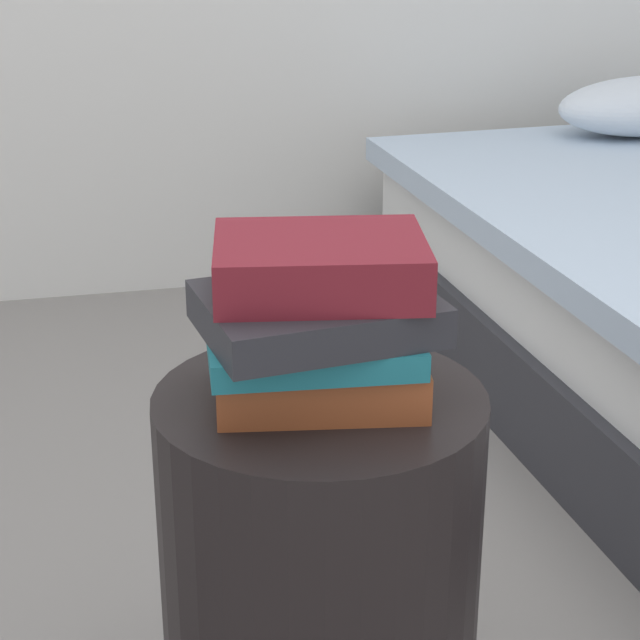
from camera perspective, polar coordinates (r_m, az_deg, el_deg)
The scene contains 5 objects.
side_table at distance 1.45m, azimuth -0.00°, elevation -14.04°, with size 0.39×0.39×0.57m, color black.
book_rust at distance 1.29m, azimuth 0.16°, elevation -2.87°, with size 0.23×0.17×0.05m, color #994723.
book_teal at distance 1.27m, azimuth -0.41°, elevation -1.15°, with size 0.23×0.19×0.03m, color #1E727F.
book_charcoal at distance 1.25m, azimuth -0.16°, elevation 0.35°, with size 0.25×0.19×0.04m, color #28282D.
book_maroon at distance 1.24m, azimuth -0.07°, elevation 2.71°, with size 0.23×0.18×0.06m, color maroon.
Camera 1 is at (-0.26, -1.15, 1.14)m, focal length 63.31 mm.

